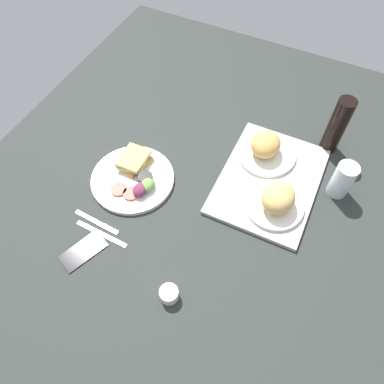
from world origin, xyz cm
name	(u,v)px	position (x,y,z in cm)	size (l,w,h in cm)	color
ground_plane	(187,193)	(0.00, 0.00, -1.50)	(190.00, 150.00, 3.00)	#282D2B
serving_tray	(269,180)	(-16.46, 24.46, 0.80)	(45.00, 33.00, 1.60)	#B2B2AD
bread_plate_near	(266,148)	(-26.32, 18.95, 5.19)	(21.86, 21.86, 9.58)	white
bread_plate_far	(277,200)	(-6.46, 29.80, 5.61)	(19.92, 19.92, 9.88)	white
plate_with_salad	(134,177)	(3.69, -18.93, 1.67)	(29.40, 29.40, 5.40)	white
drinking_glass	(342,180)	(-22.88, 47.03, 6.82)	(7.07, 7.07, 13.64)	silver
soda_bottle	(337,126)	(-41.52, 39.11, 11.58)	(6.40, 6.40, 23.16)	black
espresso_cup	(169,294)	(35.75, 12.05, 2.00)	(5.60, 5.60, 4.00)	silver
fork	(97,222)	(24.34, -21.34, 0.25)	(17.00, 1.40, 0.50)	#B7B7BC
knife	(102,234)	(27.34, -17.34, 0.25)	(19.00, 1.40, 0.50)	#B7B7BC
cell_phone	(83,251)	(35.06, -19.17, 0.40)	(14.40, 7.20, 0.80)	black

